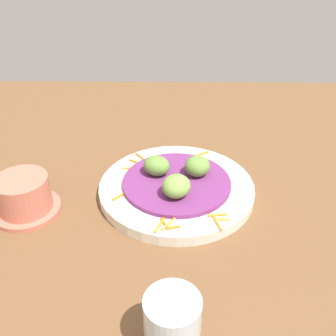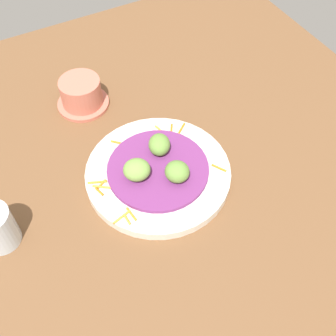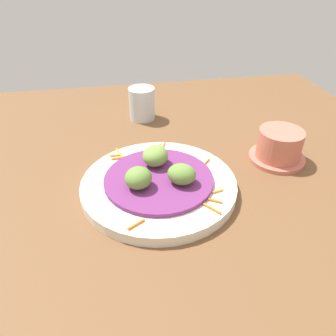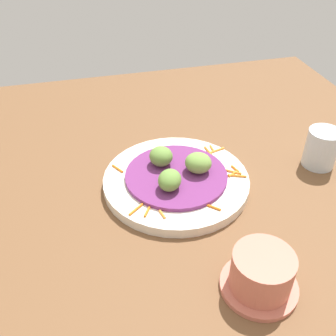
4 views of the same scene
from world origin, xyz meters
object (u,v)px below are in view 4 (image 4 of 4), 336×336
(main_plate, at_px, (176,181))
(guac_scoop_right, at_px, (198,163))
(water_glass, at_px, (321,148))
(terracotta_bowl, at_px, (261,274))
(guac_scoop_left, at_px, (161,156))
(guac_scoop_center, at_px, (170,180))

(main_plate, xyz_separation_m, guac_scoop_right, (-0.04, 0.00, 0.04))
(water_glass, bearing_deg, terracotta_bowl, 45.31)
(terracotta_bowl, bearing_deg, main_plate, -77.89)
(guac_scoop_left, bearing_deg, terracotta_bowl, 104.41)
(guac_scoop_left, bearing_deg, water_glass, 172.18)
(guac_scoop_left, distance_m, guac_scoop_center, 0.07)
(terracotta_bowl, distance_m, water_glass, 0.34)
(main_plate, bearing_deg, guac_scoop_left, -61.37)
(terracotta_bowl, bearing_deg, guac_scoop_center, -70.63)
(water_glass, bearing_deg, guac_scoop_left, -7.82)
(guac_scoop_center, bearing_deg, terracotta_bowl, 109.37)
(main_plate, height_order, terracotta_bowl, terracotta_bowl)
(guac_scoop_right, bearing_deg, main_plate, -1.37)
(guac_scoop_right, distance_m, water_glass, 0.25)
(guac_scoop_right, xyz_separation_m, terracotta_bowl, (-0.01, 0.25, -0.01))
(guac_scoop_left, distance_m, water_glass, 0.32)
(guac_scoop_right, relative_size, terracotta_bowl, 0.44)
(main_plate, relative_size, guac_scoop_left, 6.03)
(main_plate, bearing_deg, water_glass, 178.72)
(main_plate, height_order, water_glass, water_glass)
(main_plate, bearing_deg, terracotta_bowl, 102.11)
(guac_scoop_left, relative_size, water_glass, 0.58)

